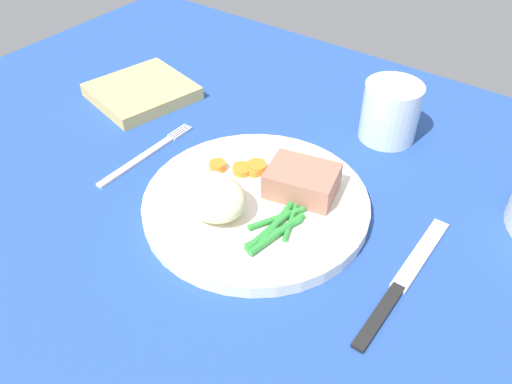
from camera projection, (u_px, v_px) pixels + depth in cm
name	position (u px, v px, depth cm)	size (l,w,h in cm)	color
dining_table	(256.00, 221.00, 62.11)	(120.00, 90.00, 2.00)	#234793
dinner_plate	(256.00, 204.00, 61.73)	(26.50, 26.50, 1.60)	white
meat_portion	(302.00, 181.00, 61.09)	(7.93, 6.00, 3.27)	#A86B56
mashed_potatoes	(213.00, 197.00, 57.80)	(7.93, 6.51, 4.82)	beige
carrot_slices	(243.00, 168.00, 64.79)	(6.29, 4.98, 1.08)	orange
green_beans	(276.00, 227.00, 57.04)	(4.77, 9.54, 0.81)	#2D8C38
fork	(146.00, 155.00, 70.04)	(1.44, 16.60, 0.40)	silver
knife	(402.00, 282.00, 53.55)	(1.70, 20.50, 0.64)	black
water_glass	(390.00, 115.00, 71.41)	(7.77, 7.77, 8.04)	silver
napkin	(142.00, 92.00, 81.05)	(13.19, 13.88, 1.96)	#DBBC6B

